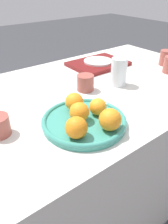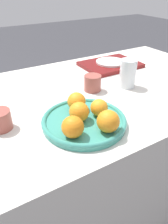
{
  "view_description": "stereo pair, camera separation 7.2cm",
  "coord_description": "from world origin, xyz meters",
  "px_view_note": "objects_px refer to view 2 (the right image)",
  "views": [
    {
      "loc": [
        -0.53,
        -0.71,
        1.17
      ],
      "look_at": [
        -0.15,
        -0.22,
        0.8
      ],
      "focal_mm": 35.0,
      "sensor_mm": 36.0,
      "label": 1
    },
    {
      "loc": [
        -0.47,
        -0.75,
        1.17
      ],
      "look_at": [
        -0.15,
        -0.22,
        0.8
      ],
      "focal_mm": 35.0,
      "sensor_mm": 36.0,
      "label": 2
    }
  ],
  "objects_px": {
    "orange_4": "(108,121)",
    "cup_1": "(93,83)",
    "orange_1": "(99,108)",
    "water_glass": "(128,74)",
    "orange_0": "(77,101)",
    "fruit_platter": "(84,121)",
    "cup_3": "(0,120)",
    "side_plate": "(110,62)",
    "orange_3": "(79,112)",
    "serving_tray": "(110,65)",
    "orange_2": "(73,127)"
  },
  "relations": [
    {
      "from": "orange_3",
      "to": "water_glass",
      "type": "xyz_separation_m",
      "value": [
        0.34,
        0.16,
        0.01
      ]
    },
    {
      "from": "orange_1",
      "to": "orange_4",
      "type": "relative_size",
      "value": 0.84
    },
    {
      "from": "serving_tray",
      "to": "orange_3",
      "type": "bearing_deg",
      "value": -136.8
    },
    {
      "from": "cup_3",
      "to": "fruit_platter",
      "type": "bearing_deg",
      "value": -26.37
    },
    {
      "from": "orange_0",
      "to": "orange_3",
      "type": "xyz_separation_m",
      "value": [
        -0.03,
        -0.07,
        0.0
      ]
    },
    {
      "from": "orange_2",
      "to": "cup_1",
      "type": "xyz_separation_m",
      "value": [
        0.24,
        0.27,
        -0.02
      ]
    },
    {
      "from": "orange_4",
      "to": "water_glass",
      "type": "relative_size",
      "value": 0.56
    },
    {
      "from": "orange_3",
      "to": "cup_1",
      "type": "bearing_deg",
      "value": 47.79
    },
    {
      "from": "orange_3",
      "to": "orange_4",
      "type": "distance_m",
      "value": 0.11
    },
    {
      "from": "orange_4",
      "to": "cup_1",
      "type": "distance_m",
      "value": 0.33
    },
    {
      "from": "orange_1",
      "to": "cup_3",
      "type": "height_order",
      "value": "orange_1"
    },
    {
      "from": "water_glass",
      "to": "cup_1",
      "type": "xyz_separation_m",
      "value": [
        -0.16,
        0.05,
        -0.03
      ]
    },
    {
      "from": "fruit_platter",
      "to": "cup_3",
      "type": "bearing_deg",
      "value": 153.63
    },
    {
      "from": "orange_1",
      "to": "cup_3",
      "type": "relative_size",
      "value": 0.78
    },
    {
      "from": "water_glass",
      "to": "orange_2",
      "type": "bearing_deg",
      "value": -151.0
    },
    {
      "from": "serving_tray",
      "to": "water_glass",
      "type": "bearing_deg",
      "value": -111.27
    },
    {
      "from": "orange_1",
      "to": "water_glass",
      "type": "bearing_deg",
      "value": 31.52
    },
    {
      "from": "side_plate",
      "to": "cup_1",
      "type": "height_order",
      "value": "cup_1"
    },
    {
      "from": "water_glass",
      "to": "orange_3",
      "type": "bearing_deg",
      "value": -155.38
    },
    {
      "from": "orange_0",
      "to": "cup_3",
      "type": "relative_size",
      "value": 0.86
    },
    {
      "from": "fruit_platter",
      "to": "side_plate",
      "type": "relative_size",
      "value": 1.76
    },
    {
      "from": "cup_1",
      "to": "orange_4",
      "type": "bearing_deg",
      "value": -114.68
    },
    {
      "from": "orange_1",
      "to": "serving_tray",
      "type": "relative_size",
      "value": 0.19
    },
    {
      "from": "orange_0",
      "to": "orange_4",
      "type": "height_order",
      "value": "orange_4"
    },
    {
      "from": "orange_0",
      "to": "orange_3",
      "type": "height_order",
      "value": "same"
    },
    {
      "from": "orange_1",
      "to": "orange_0",
      "type": "bearing_deg",
      "value": 122.76
    },
    {
      "from": "cup_1",
      "to": "cup_3",
      "type": "relative_size",
      "value": 0.97
    },
    {
      "from": "water_glass",
      "to": "cup_1",
      "type": "height_order",
      "value": "water_glass"
    },
    {
      "from": "orange_0",
      "to": "cup_3",
      "type": "distance_m",
      "value": 0.27
    },
    {
      "from": "fruit_platter",
      "to": "orange_3",
      "type": "relative_size",
      "value": 4.31
    },
    {
      "from": "orange_2",
      "to": "orange_4",
      "type": "bearing_deg",
      "value": -16.4
    },
    {
      "from": "serving_tray",
      "to": "side_plate",
      "type": "relative_size",
      "value": 1.91
    },
    {
      "from": "side_plate",
      "to": "cup_1",
      "type": "xyz_separation_m",
      "value": [
        -0.26,
        -0.21,
        0.01
      ]
    },
    {
      "from": "orange_0",
      "to": "orange_4",
      "type": "relative_size",
      "value": 0.93
    },
    {
      "from": "orange_3",
      "to": "cup_1",
      "type": "relative_size",
      "value": 0.89
    },
    {
      "from": "orange_1",
      "to": "orange_4",
      "type": "xyz_separation_m",
      "value": [
        -0.03,
        -0.09,
        0.01
      ]
    },
    {
      "from": "orange_0",
      "to": "side_plate",
      "type": "bearing_deg",
      "value": 40.02
    },
    {
      "from": "orange_0",
      "to": "side_plate",
      "type": "distance_m",
      "value": 0.54
    },
    {
      "from": "water_glass",
      "to": "side_plate",
      "type": "bearing_deg",
      "value": 68.73
    },
    {
      "from": "orange_1",
      "to": "orange_2",
      "type": "height_order",
      "value": "orange_2"
    },
    {
      "from": "fruit_platter",
      "to": "orange_0",
      "type": "distance_m",
      "value": 0.08
    },
    {
      "from": "orange_0",
      "to": "orange_2",
      "type": "relative_size",
      "value": 0.97
    },
    {
      "from": "orange_0",
      "to": "side_plate",
      "type": "relative_size",
      "value": 0.4
    },
    {
      "from": "water_glass",
      "to": "side_plate",
      "type": "distance_m",
      "value": 0.28
    },
    {
      "from": "fruit_platter",
      "to": "water_glass",
      "type": "xyz_separation_m",
      "value": [
        0.33,
        0.16,
        0.05
      ]
    },
    {
      "from": "water_glass",
      "to": "side_plate",
      "type": "xyz_separation_m",
      "value": [
        0.1,
        0.26,
        -0.04
      ]
    },
    {
      "from": "orange_4",
      "to": "cup_1",
      "type": "xyz_separation_m",
      "value": [
        0.14,
        0.3,
        -0.02
      ]
    },
    {
      "from": "water_glass",
      "to": "cup_3",
      "type": "relative_size",
      "value": 1.64
    },
    {
      "from": "orange_1",
      "to": "cup_1",
      "type": "relative_size",
      "value": 0.8
    },
    {
      "from": "orange_1",
      "to": "cup_1",
      "type": "distance_m",
      "value": 0.24
    }
  ]
}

